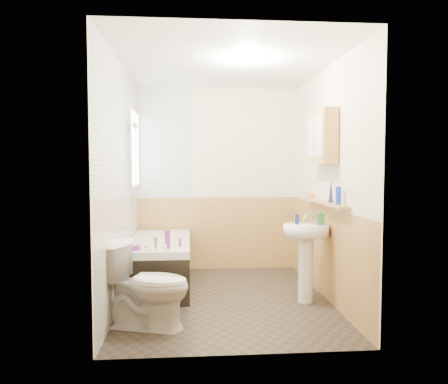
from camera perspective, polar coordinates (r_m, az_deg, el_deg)
The scene contains 26 objects.
floor at distance 4.85m, azimuth 0.15°, elevation -13.79°, with size 2.80×2.80×0.00m, color black.
ceiling at distance 4.75m, azimuth 0.15°, elevation 16.35°, with size 2.80×2.80×0.00m, color white.
wall_back at distance 6.04m, azimuth -0.97°, elevation 1.67°, with size 2.20×0.02×2.50m, color #F4EBCA.
wall_front at distance 3.24m, azimuth 2.23°, elevation 0.08°, with size 2.20×0.02×2.50m, color #F4EBCA.
wall_left at distance 4.68m, azimuth -13.53°, elevation 1.04°, with size 0.02×2.80×2.50m, color #F4EBCA.
wall_right at distance 4.86m, azimuth 13.31°, elevation 1.13°, with size 0.02×2.80×2.50m, color #F4EBCA.
wainscot_right at distance 4.94m, azimuth 12.94°, elevation -7.59°, with size 0.01×2.80×1.00m, color tan.
wainscot_front at distance 3.39m, azimuth 2.16°, elevation -12.66°, with size 2.20×0.01×1.00m, color tan.
wainscot_back at distance 6.09m, azimuth -0.95°, elevation -5.40°, with size 2.20×0.01×1.00m, color tan.
tile_cladding_left at distance 4.68m, azimuth -13.26°, elevation 1.05°, with size 0.01×2.80×2.50m, color white.
tile_return_back at distance 6.02m, azimuth -7.90°, elevation 6.39°, with size 0.75×0.01×1.50m, color white.
window at distance 5.61m, azimuth -11.61°, elevation 5.55°, with size 0.03×0.79×0.99m.
bathtub at distance 5.31m, azimuth -8.33°, elevation -9.02°, with size 0.70×1.58×0.70m.
shower_riser at distance 5.16m, azimuth -11.92°, elevation 5.37°, with size 0.10×0.08×1.13m.
toilet at distance 4.02m, azimuth -10.02°, elevation -11.91°, with size 0.43×0.77×0.76m, color white.
sink at distance 4.70m, azimuth 10.65°, elevation -6.99°, with size 0.48×0.39×0.94m.
pine_shelf at distance 4.76m, azimuth 12.83°, elevation -1.28°, with size 0.10×1.31×0.03m, color tan.
medicine_cabinet at distance 4.74m, azimuth 12.63°, elevation 6.98°, with size 0.16×0.62×0.56m.
foam_can at distance 4.31m, azimuth 14.71°, elevation -0.44°, with size 0.05×0.05×0.17m, color #19339E.
green_bottle at distance 4.51m, azimuth 13.79°, elevation 0.23°, with size 0.05×0.05×0.25m, color navy.
black_jar at distance 5.21m, azimuth 11.26°, elevation -0.44°, with size 0.07×0.07×0.04m, color orange.
soap_bottle at distance 4.64m, azimuth 12.45°, elevation -3.71°, with size 0.07×0.16×0.08m, color #388447.
clear_bottle at distance 4.59m, azimuth 9.52°, elevation -3.53°, with size 0.04×0.04×0.11m, color navy.
blue_gel at distance 4.66m, azimuth -7.41°, elevation -6.17°, with size 0.05×0.03×0.20m, color purple.
cream_jar at distance 4.65m, azimuth -11.38°, elevation -7.14°, with size 0.08×0.08×0.05m, color purple.
orange_bottle at distance 4.76m, azimuth -5.77°, elevation -6.58°, with size 0.03×0.03×0.09m, color purple.
Camera 1 is at (-0.39, -4.62, 1.44)m, focal length 35.00 mm.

